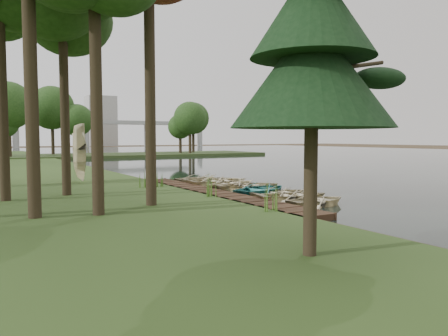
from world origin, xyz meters
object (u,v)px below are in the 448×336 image
stored_rowboat (82,176)px  pine_tree (312,39)px  rowboat_2 (280,191)px  rowboat_0 (318,199)px  boardwalk (212,194)px  rowboat_1 (293,194)px

stored_rowboat → pine_tree: bearing=-179.0°
rowboat_2 → rowboat_0: bearing=176.6°
boardwalk → stored_rowboat: (-4.66, 8.54, 0.53)m
rowboat_1 → stored_rowboat: stored_rowboat is taller
rowboat_2 → stored_rowboat: bearing=33.1°
boardwalk → rowboat_0: (2.52, -5.14, 0.22)m
boardwalk → rowboat_0: 5.73m
rowboat_1 → rowboat_2: bearing=3.7°
rowboat_1 → pine_tree: bearing=157.0°
rowboat_1 → stored_rowboat: size_ratio=0.94×
rowboat_0 → rowboat_2: (0.12, 2.86, 0.01)m
rowboat_0 → rowboat_1: 1.57m
stored_rowboat → pine_tree: (0.72, -20.39, 4.67)m
stored_rowboat → boardwalk: bearing=-152.4°
boardwalk → pine_tree: bearing=-108.4°
rowboat_0 → rowboat_2: size_ratio=0.96×
stored_rowboat → pine_tree: 20.93m
rowboat_1 → pine_tree: size_ratio=0.43×
rowboat_2 → stored_rowboat: size_ratio=0.87×
rowboat_1 → pine_tree: 11.53m
boardwalk → rowboat_1: rowboat_1 is taller
rowboat_1 → rowboat_0: bearing=-161.1°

